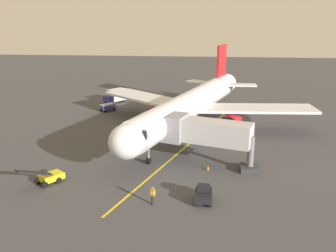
# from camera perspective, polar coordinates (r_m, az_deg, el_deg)

# --- Properties ---
(ground_plane) EXTENTS (220.00, 220.00, 0.00)m
(ground_plane) POSITION_cam_1_polar(r_m,az_deg,el_deg) (54.23, 3.23, -0.83)
(ground_plane) COLOR #424244
(apron_lead_in_line) EXTENTS (12.33, 38.20, 0.01)m
(apron_lead_in_line) POSITION_cam_1_polar(r_m,az_deg,el_deg) (48.42, 3.06, -2.95)
(apron_lead_in_line) COLOR yellow
(apron_lead_in_line) RESTS_ON ground
(airplane) EXTENTS (33.18, 39.38, 11.50)m
(airplane) POSITION_cam_1_polar(r_m,az_deg,el_deg) (53.33, 3.60, 3.32)
(airplane) COLOR silver
(airplane) RESTS_ON ground
(jet_bridge) EXTENTS (11.40, 5.91, 5.40)m
(jet_bridge) POSITION_cam_1_polar(r_m,az_deg,el_deg) (41.39, 5.13, -0.90)
(jet_bridge) COLOR #B7B7BC
(jet_bridge) RESTS_ON ground
(ground_crew_marshaller) EXTENTS (0.46, 0.38, 1.71)m
(ground_crew_marshaller) POSITION_cam_1_polar(r_m,az_deg,el_deg) (33.25, -2.37, -10.66)
(ground_crew_marshaller) COLOR #23232D
(ground_crew_marshaller) RESTS_ON ground
(belt_loader_near_nose) EXTENTS (3.72, 4.37, 2.32)m
(belt_loader_near_nose) POSITION_cam_1_polar(r_m,az_deg,el_deg) (39.17, -17.93, -7.43)
(belt_loader_near_nose) COLOR yellow
(belt_loader_near_nose) RESTS_ON ground
(baggage_cart_portside) EXTENTS (2.77, 2.88, 1.27)m
(baggage_cart_portside) POSITION_cam_1_polar(r_m,az_deg,el_deg) (66.81, -9.33, 2.85)
(baggage_cart_portside) COLOR #2D3899
(baggage_cart_portside) RESTS_ON ground
(box_truck_starboard_side) EXTENTS (4.20, 4.90, 2.62)m
(box_truck_starboard_side) POSITION_cam_1_polar(r_m,az_deg,el_deg) (73.22, -8.12, 4.66)
(box_truck_starboard_side) COLOR #2D3899
(box_truck_starboard_side) RESTS_ON ground
(tug_rear_apron) EXTENTS (1.66, 2.37, 1.50)m
(tug_rear_apron) POSITION_cam_1_polar(r_m,az_deg,el_deg) (33.93, 5.47, -10.49)
(tug_rear_apron) COLOR black
(tug_rear_apron) RESTS_ON ground
(safety_cone_nose_right) EXTENTS (0.32, 0.32, 0.55)m
(safety_cone_nose_right) POSITION_cam_1_polar(r_m,az_deg,el_deg) (40.80, 6.18, -6.40)
(safety_cone_nose_right) COLOR #F2590F
(safety_cone_nose_right) RESTS_ON ground
(safety_cone_wing_port) EXTENTS (0.32, 0.32, 0.55)m
(safety_cone_wing_port) POSITION_cam_1_polar(r_m,az_deg,el_deg) (51.53, -10.25, -1.68)
(safety_cone_wing_port) COLOR #F2590F
(safety_cone_wing_port) RESTS_ON ground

